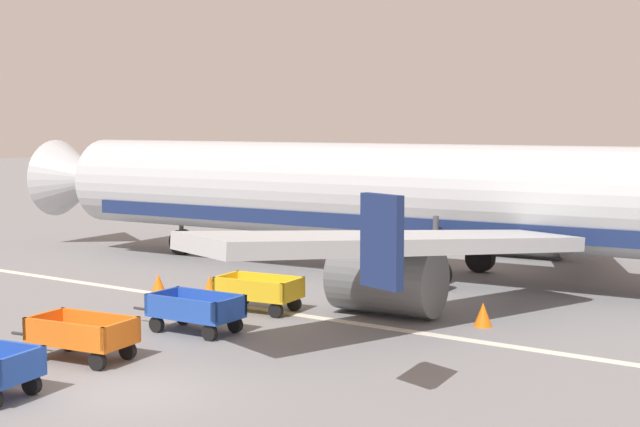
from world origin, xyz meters
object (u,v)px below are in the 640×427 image
baggage_cart_third_in_row (82,336)px  baggage_cart_fourth_in_row (195,311)px  airplane (423,196)px  baggage_cart_far_end (258,292)px  traffic_cone_by_carts (483,314)px  traffic_cone_near_plane (158,283)px  traffic_cone_mid_apron (210,286)px

baggage_cart_third_in_row → baggage_cart_fourth_in_row: (0.28, 3.78, 0.00)m
baggage_cart_fourth_in_row → airplane: bearing=85.6°
airplane → baggage_cart_far_end: bearing=-98.3°
baggage_cart_far_end → traffic_cone_by_carts: 6.88m
traffic_cone_near_plane → traffic_cone_by_carts: 11.42m
baggage_cart_fourth_in_row → baggage_cart_far_end: bearing=95.8°
traffic_cone_by_carts → baggage_cart_third_in_row: bearing=-126.1°
baggage_cart_fourth_in_row → traffic_cone_mid_apron: bearing=127.2°
traffic_cone_by_carts → baggage_cart_far_end: bearing=-163.2°
baggage_cart_far_end → traffic_cone_mid_apron: 2.98m
baggage_cart_far_end → traffic_cone_near_plane: (-4.73, 0.46, -0.28)m
traffic_cone_mid_apron → airplane: bearing=61.4°
baggage_cart_fourth_in_row → traffic_cone_mid_apron: size_ratio=5.09×
baggage_cart_far_end → traffic_cone_by_carts: baggage_cart_far_end is taller
baggage_cart_fourth_in_row → baggage_cart_far_end: (-0.33, 3.21, 0.00)m
airplane → traffic_cone_by_carts: (5.37, -6.35, -2.71)m
baggage_cart_third_in_row → traffic_cone_mid_apron: 8.43m
airplane → traffic_cone_near_plane: 10.24m
airplane → traffic_cone_by_carts: 8.74m
traffic_cone_near_plane → traffic_cone_mid_apron: 1.97m
baggage_cart_fourth_in_row → baggage_cart_third_in_row: bearing=-94.2°
baggage_cart_far_end → traffic_cone_near_plane: size_ratio=5.52×
traffic_cone_mid_apron → traffic_cone_by_carts: traffic_cone_mid_apron is taller
airplane → baggage_cart_far_end: size_ratio=10.42×
airplane → baggage_cart_third_in_row: size_ratio=10.41×
baggage_cart_fourth_in_row → traffic_cone_mid_apron: 5.21m
airplane → baggage_cart_far_end: (-1.22, -8.34, -2.45)m
baggage_cart_third_in_row → baggage_cart_far_end: same height
baggage_cart_fourth_in_row → traffic_cone_by_carts: size_ratio=5.14×
traffic_cone_near_plane → traffic_cone_by_carts: traffic_cone_by_carts is taller
baggage_cart_far_end → baggage_cart_fourth_in_row: bearing=-84.2°
baggage_cart_third_in_row → baggage_cart_fourth_in_row: bearing=85.8°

